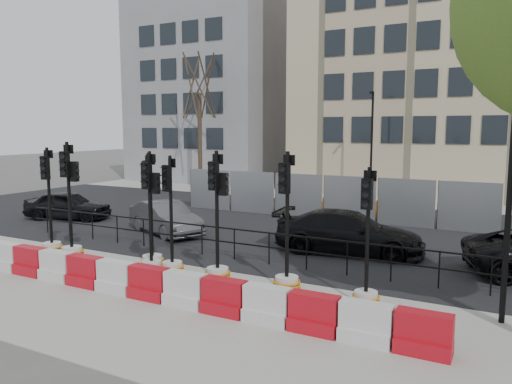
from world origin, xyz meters
The scene contains 23 objects.
ground centered at (0.00, 0.00, 0.00)m, with size 120.00×120.00×0.00m, color #51514C.
sidewalk_near centered at (0.00, -3.00, 0.01)m, with size 40.00×6.00×0.02m, color gray.
road centered at (0.00, 7.00, 0.01)m, with size 40.00×14.00×0.03m, color black.
sidewalk_far centered at (0.00, 16.00, 0.01)m, with size 40.00×4.00×0.02m, color gray.
building_grey centered at (-14.00, 21.99, 7.00)m, with size 11.00×9.06×14.00m.
building_cream centered at (2.00, 21.99, 9.00)m, with size 15.00×10.06×18.00m.
kerb_railing centered at (0.00, 1.20, 0.69)m, with size 18.00×0.04×1.00m.
heras_fencing centered at (-0.01, 9.80, 0.68)m, with size 14.33×1.72×2.00m.
lamp_post_far centered at (0.50, 14.98, 3.22)m, with size 0.12×0.56×6.00m.
lamp_post_near centered at (7.50, -0.52, 3.22)m, with size 0.12×0.56×6.00m.
tree_bare_far centered at (-11.00, 15.50, 6.65)m, with size 2.00×2.00×9.00m.
barrier_row centered at (0.00, -2.80, 0.37)m, with size 13.60×0.50×0.80m.
traffic_signal_a centered at (-5.47, -1.05, 0.72)m, with size 0.68×0.68×3.46m.
traffic_signal_b centered at (-4.37, -1.22, 0.87)m, with size 0.72×0.72×3.66m.
traffic_signal_c centered at (-1.60, -0.77, 0.71)m, with size 0.67×0.67×3.42m.
traffic_signal_d centered at (-1.23, -1.25, 0.81)m, with size 0.67×0.67×3.41m.
traffic_signal_e centered at (-0.68, -1.04, 0.69)m, with size 0.66×0.66×3.34m.
traffic_signal_f centered at (0.78, -1.00, 0.83)m, with size 0.69×0.69×3.49m.
traffic_signal_g centered at (2.71, -0.87, 0.73)m, with size 0.69×0.69×3.52m.
traffic_signal_h centered at (4.73, -0.97, 0.66)m, with size 0.63×0.63×3.22m.
car_a centered at (-10.06, 3.68, 0.64)m, with size 4.04×2.59×1.28m, color black.
car_b centered at (-4.28, 3.26, 0.63)m, with size 4.06×2.84×1.27m, color #454549.
car_c centered at (2.86, 3.68, 0.69)m, with size 4.98×2.48×1.39m, color black.
Camera 1 is at (7.65, -11.77, 4.08)m, focal length 35.00 mm.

